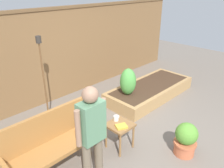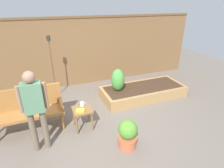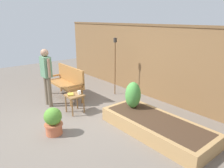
{
  "view_description": "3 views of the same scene",
  "coord_description": "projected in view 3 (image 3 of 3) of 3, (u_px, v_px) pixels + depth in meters",
  "views": [
    {
      "loc": [
        -2.64,
        -1.9,
        2.64
      ],
      "look_at": [
        0.34,
        1.09,
        0.72
      ],
      "focal_mm": 35.96,
      "sensor_mm": 36.0,
      "label": 1
    },
    {
      "loc": [
        -0.94,
        -3.04,
        2.55
      ],
      "look_at": [
        0.62,
        0.91,
        0.61
      ],
      "focal_mm": 29.13,
      "sensor_mm": 36.0,
      "label": 2
    },
    {
      "loc": [
        4.1,
        -2.2,
        2.32
      ],
      "look_at": [
        0.43,
        0.82,
        0.83
      ],
      "focal_mm": 33.9,
      "sensor_mm": 36.0,
      "label": 3
    }
  ],
  "objects": [
    {
      "name": "ground_plane",
      "position": [
        74.0,
        119.0,
        5.05
      ],
      "size": [
        14.0,
        14.0,
        0.0
      ],
      "primitive_type": "plane",
      "color": "#70665B"
    },
    {
      "name": "fence_back",
      "position": [
        149.0,
        61.0,
        6.3
      ],
      "size": [
        8.4,
        0.14,
        2.16
      ],
      "color": "brown",
      "rests_on": "ground_plane"
    },
    {
      "name": "garden_bench",
      "position": [
        68.0,
        80.0,
        6.3
      ],
      "size": [
        1.44,
        0.48,
        0.94
      ],
      "color": "#A87038",
      "rests_on": "ground_plane"
    },
    {
      "name": "side_table",
      "position": [
        74.0,
        98.0,
        5.31
      ],
      "size": [
        0.4,
        0.4,
        0.48
      ],
      "color": "olive",
      "rests_on": "ground_plane"
    },
    {
      "name": "cup_on_table",
      "position": [
        79.0,
        92.0,
        5.32
      ],
      "size": [
        0.12,
        0.09,
        0.09
      ],
      "color": "white",
      "rests_on": "side_table"
    },
    {
      "name": "book_on_table",
      "position": [
        71.0,
        94.0,
        5.27
      ],
      "size": [
        0.22,
        0.2,
        0.03
      ],
      "primitive_type": "cube",
      "rotation": [
        0.0,
        0.0,
        -0.43
      ],
      "color": "gold",
      "rests_on": "side_table"
    },
    {
      "name": "potted_boxwood",
      "position": [
        53.0,
        121.0,
        4.33
      ],
      "size": [
        0.38,
        0.38,
        0.59
      ],
      "color": "#C66642",
      "rests_on": "ground_plane"
    },
    {
      "name": "raised_planter_bed",
      "position": [
        156.0,
        126.0,
        4.43
      ],
      "size": [
        2.4,
        1.0,
        0.3
      ],
      "color": "#AD8451",
      "rests_on": "ground_plane"
    },
    {
      "name": "shrub_near_bench",
      "position": [
        133.0,
        95.0,
        4.9
      ],
      "size": [
        0.36,
        0.36,
        0.62
      ],
      "color": "brown",
      "rests_on": "raised_planter_bed"
    },
    {
      "name": "tiki_torch",
      "position": [
        115.0,
        57.0,
        6.39
      ],
      "size": [
        0.1,
        0.1,
        1.76
      ],
      "color": "brown",
      "rests_on": "ground_plane"
    },
    {
      "name": "person_by_bench",
      "position": [
        46.0,
        73.0,
        5.59
      ],
      "size": [
        0.47,
        0.2,
        1.56
      ],
      "color": "#70604C",
      "rests_on": "ground_plane"
    }
  ]
}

